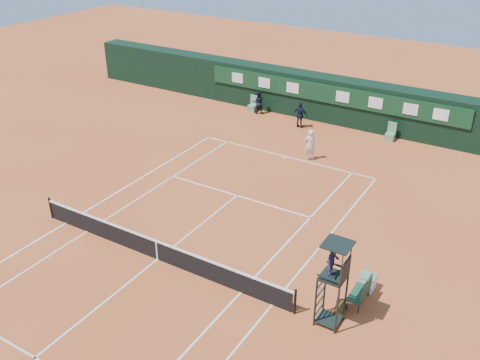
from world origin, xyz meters
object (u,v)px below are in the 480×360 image
umpire_chair (334,267)px  player (310,145)px  cooler (368,282)px  tennis_net (157,249)px  player_bench (362,291)px

umpire_chair → player: 13.67m
umpire_chair → cooler: 3.34m
tennis_net → player_bench: bearing=12.0°
player → cooler: bearing=91.0°
tennis_net → player_bench: size_ratio=10.75×
umpire_chair → cooler: bearing=77.6°
player → umpire_chair: bearing=82.9°
player_bench → tennis_net: bearing=-168.0°
umpire_chair → player_bench: size_ratio=2.85×
player_bench → cooler: size_ratio=1.86×
player_bench → player: 12.59m
cooler → tennis_net: bearing=-161.6°
player_bench → cooler: player_bench is taller
tennis_net → umpire_chair: (7.64, 0.22, 1.95)m
tennis_net → umpire_chair: size_ratio=3.77×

